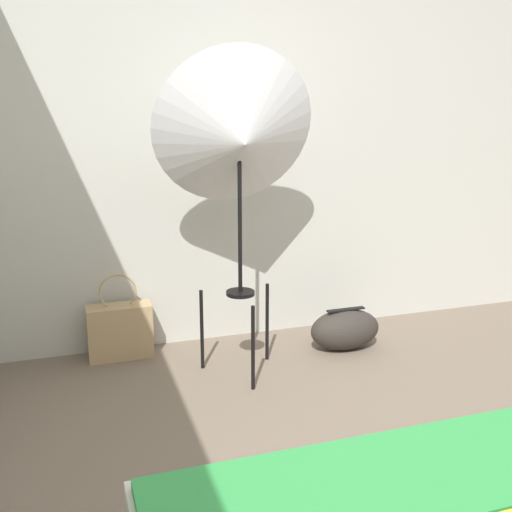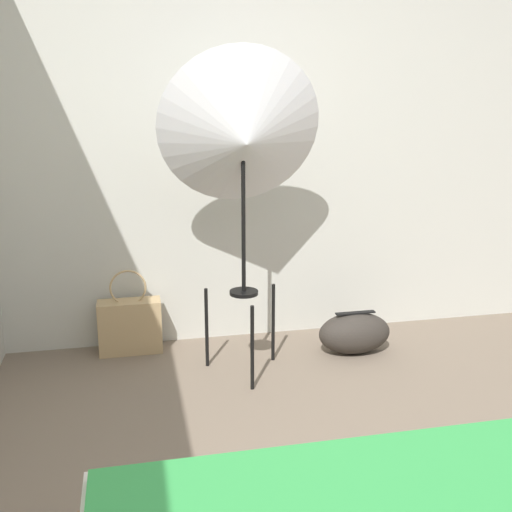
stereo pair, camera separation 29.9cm
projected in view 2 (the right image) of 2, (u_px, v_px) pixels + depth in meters
The scene contains 4 objects.
wall_back at pixel (236, 129), 3.56m from camera, with size 8.00×0.05×2.60m.
photo_umbrella at pixel (243, 137), 3.02m from camera, with size 0.86×0.51×1.74m.
tote_bag at pixel (130, 325), 3.56m from camera, with size 0.37×0.15×0.51m.
duffel_bag at pixel (354, 333), 3.56m from camera, with size 0.44×0.25×0.25m.
Camera 2 is at (-0.65, -1.42, 1.46)m, focal length 42.00 mm.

